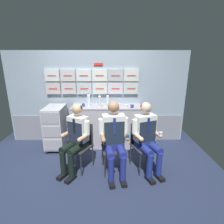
# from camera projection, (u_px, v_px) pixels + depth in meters

# --- Properties ---
(ground) EXTENTS (4.80, 4.80, 0.04)m
(ground) POSITION_uv_depth(u_px,v_px,m) (93.00, 173.00, 3.23)
(ground) COLOR #242C46
(galley_bulkhead) EXTENTS (4.20, 0.14, 2.15)m
(galley_bulkhead) POSITION_uv_depth(u_px,v_px,m) (97.00, 98.00, 4.23)
(galley_bulkhead) COLOR #8E9EAF
(galley_bulkhead) RESTS_ON ground
(galley_counter) EXTENTS (1.57, 0.53, 0.95)m
(galley_counter) POSITION_uv_depth(u_px,v_px,m) (107.00, 126.00, 4.14)
(galley_counter) COLOR #ADA6B0
(galley_counter) RESTS_ON ground
(service_trolley) EXTENTS (0.40, 0.65, 0.97)m
(service_trolley) POSITION_uv_depth(u_px,v_px,m) (56.00, 126.00, 3.97)
(service_trolley) COLOR black
(service_trolley) RESTS_ON ground
(folding_chair_left) EXTENTS (0.54, 0.54, 0.84)m
(folding_chair_left) POSITION_uv_depth(u_px,v_px,m) (82.00, 141.00, 3.27)
(folding_chair_left) COLOR #2D2D33
(folding_chair_left) RESTS_ON ground
(crew_member_left) EXTENTS (0.56, 0.66, 1.23)m
(crew_member_left) POSITION_uv_depth(u_px,v_px,m) (75.00, 136.00, 3.09)
(crew_member_left) COLOR black
(crew_member_left) RESTS_ON ground
(folding_chair_center) EXTENTS (0.45, 0.46, 0.84)m
(folding_chair_center) POSITION_uv_depth(u_px,v_px,m) (113.00, 142.00, 3.22)
(folding_chair_center) COLOR #2D2D33
(folding_chair_center) RESTS_ON ground
(crew_member_center) EXTENTS (0.52, 0.67, 1.29)m
(crew_member_center) POSITION_uv_depth(u_px,v_px,m) (114.00, 136.00, 3.01)
(crew_member_center) COLOR black
(crew_member_center) RESTS_ON ground
(folding_chair_right) EXTENTS (0.52, 0.52, 0.84)m
(folding_chair_right) POSITION_uv_depth(u_px,v_px,m) (142.00, 140.00, 3.28)
(folding_chair_right) COLOR #2D2D33
(folding_chair_right) RESTS_ON ground
(crew_member_right) EXTENTS (0.54, 0.68, 1.26)m
(crew_member_right) POSITION_uv_depth(u_px,v_px,m) (147.00, 135.00, 3.09)
(crew_member_right) COLOR black
(crew_member_right) RESTS_ON ground
(water_bottle_blue_cap) EXTENTS (0.06, 0.06, 0.29)m
(water_bottle_blue_cap) POSITION_uv_depth(u_px,v_px,m) (100.00, 101.00, 3.85)
(water_bottle_blue_cap) COLOR silver
(water_bottle_blue_cap) RESTS_ON galley_counter
(water_bottle_tall) EXTENTS (0.08, 0.08, 0.29)m
(water_bottle_tall) POSITION_uv_depth(u_px,v_px,m) (89.00, 100.00, 3.98)
(water_bottle_tall) COLOR silver
(water_bottle_tall) RESTS_ON galley_counter
(water_bottle_short) EXTENTS (0.06, 0.06, 0.27)m
(water_bottle_short) POSITION_uv_depth(u_px,v_px,m) (108.00, 100.00, 3.97)
(water_bottle_short) COLOR silver
(water_bottle_short) RESTS_ON galley_counter
(coffee_cup_white) EXTENTS (0.07, 0.07, 0.07)m
(coffee_cup_white) POSITION_uv_depth(u_px,v_px,m) (132.00, 106.00, 3.85)
(coffee_cup_white) COLOR navy
(coffee_cup_white) RESTS_ON galley_counter
(paper_cup_blue) EXTENTS (0.07, 0.07, 0.06)m
(paper_cup_blue) POSITION_uv_depth(u_px,v_px,m) (125.00, 106.00, 3.88)
(paper_cup_blue) COLOR silver
(paper_cup_blue) RESTS_ON galley_counter
(paper_cup_tan) EXTENTS (0.07, 0.07, 0.06)m
(paper_cup_tan) POSITION_uv_depth(u_px,v_px,m) (83.00, 105.00, 3.96)
(paper_cup_tan) COLOR navy
(paper_cup_tan) RESTS_ON galley_counter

